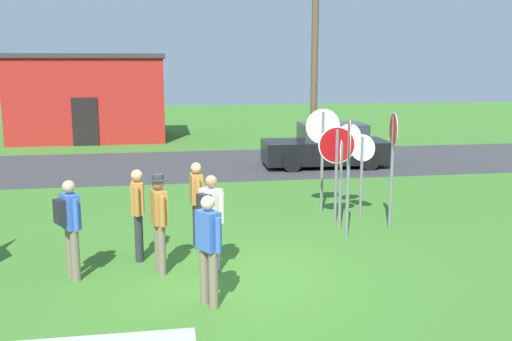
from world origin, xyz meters
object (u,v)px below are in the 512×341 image
Objects in this scene: person_on_left at (70,222)px; person_in_blue at (208,245)px; person_with_sunhat at (159,218)px; person_in_teal at (211,216)px; person_near_signs at (197,200)px; stop_sign_rear_right at (337,157)px; stop_sign_leaning_right at (322,141)px; stop_sign_center_cluster at (341,169)px; stop_sign_leaning_left at (348,154)px; stop_sign_far_back at (349,158)px; person_holding_notes at (138,210)px; stop_sign_tallest at (362,162)px; utility_pole at (315,44)px; parked_car_on_street at (327,147)px; stop_sign_rear_left at (393,150)px.

person_in_blue is at bearing -33.72° from person_on_left.
person_on_left is at bearing -177.94° from person_with_sunhat.
person_in_teal is 1.35m from person_near_signs.
stop_sign_leaning_right is (-0.05, 0.98, 0.22)m from stop_sign_rear_right.
stop_sign_rear_right is at bearing 83.59° from stop_sign_center_cluster.
person_near_signs is (-3.20, -1.25, -0.56)m from stop_sign_rear_right.
stop_sign_leaning_left is (0.56, 0.85, -0.07)m from stop_sign_rear_right.
stop_sign_center_cluster reaches higher than person_on_left.
person_holding_notes is (-4.18, -0.66, -0.73)m from stop_sign_far_back.
stop_sign_tallest is at bearing 46.28° from stop_sign_center_cluster.
utility_pole reaches higher than person_with_sunhat.
person_holding_notes is at bearing -122.39° from utility_pole.
stop_sign_center_cluster is 5.75m from person_on_left.
parked_car_on_street is 2.03× the size of stop_sign_leaning_left.
person_in_teal is (1.26, -0.76, 0.03)m from person_holding_notes.
person_in_teal is at bearing -154.25° from stop_sign_rear_left.
stop_sign_far_back is at bearing 15.41° from person_on_left.
stop_sign_leaning_left is at bearing 30.31° from person_on_left.
person_near_signs is at bearing -118.67° from utility_pole.
person_near_signs is (-4.25, -0.64, -0.77)m from stop_sign_rear_left.
stop_sign_leaning_left is at bearing -101.72° from parked_car_on_street.
parked_car_on_street is at bearing -19.80° from utility_pole.
stop_sign_rear_left reaches higher than stop_sign_leaning_right.
parked_car_on_street is 2.59× the size of person_in_blue.
stop_sign_center_cluster reaches higher than person_near_signs.
stop_sign_leaning_right is at bearing 42.56° from person_with_sunhat.
stop_sign_leaning_right is 6.01m from person_in_blue.
stop_sign_rear_right is 4.03m from person_in_teal.
stop_sign_far_back reaches higher than person_in_teal.
person_with_sunhat is (0.38, -0.74, 0.03)m from person_holding_notes.
stop_sign_tallest is at bearing 109.84° from stop_sign_rear_left.
stop_sign_leaning_left is at bearing 71.47° from stop_sign_far_back.
stop_sign_leaning_left is at bearing 29.18° from person_near_signs.
stop_sign_tallest is 1.16× the size of person_in_blue.
stop_sign_rear_left reaches higher than person_near_signs.
stop_sign_leaning_right is at bearing 89.90° from stop_sign_center_cluster.
person_with_sunhat is at bearing 115.48° from person_in_blue.
utility_pole is 4.75× the size of person_near_signs.
stop_sign_leaning_right is at bearing -103.07° from utility_pole.
parked_car_on_street is at bearing 58.50° from person_near_signs.
person_on_left and person_near_signs have the same top height.
utility_pole is 11.08m from person_holding_notes.
stop_sign_center_cluster is at bearing 21.91° from person_on_left.
stop_sign_leaning_left is 6.89m from person_on_left.
person_in_blue is at bearing -63.92° from person_holding_notes.
person_in_teal is 1.00× the size of person_on_left.
parked_car_on_street is at bearing 75.81° from stop_sign_center_cluster.
utility_pole is at bearing 79.36° from stop_sign_center_cluster.
person_in_blue is 2.62m from person_on_left.
stop_sign_center_cluster is 4.47m from person_holding_notes.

